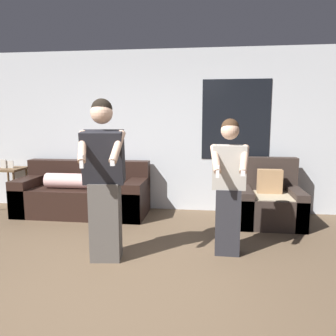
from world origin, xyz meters
name	(u,v)px	position (x,y,z in m)	size (l,w,h in m)	color
ground_plane	(104,302)	(0.00, 0.00, 0.00)	(14.00, 14.00, 0.00)	brown
wall_back	(158,131)	(0.02, 3.00, 1.35)	(6.82, 0.07, 2.70)	silver
couch	(83,195)	(-1.17, 2.53, 0.32)	(2.12, 0.86, 0.86)	black
armchair	(269,202)	(1.80, 2.45, 0.32)	(0.92, 0.89, 0.96)	#332823
side_table	(10,175)	(-2.56, 2.70, 0.59)	(0.44, 0.48, 0.87)	brown
person_left	(104,180)	(-0.24, 0.83, 0.91)	(0.50, 0.53, 1.78)	#56514C
person_right	(228,187)	(1.11, 1.19, 0.80)	(0.44, 0.46, 1.58)	#28282D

